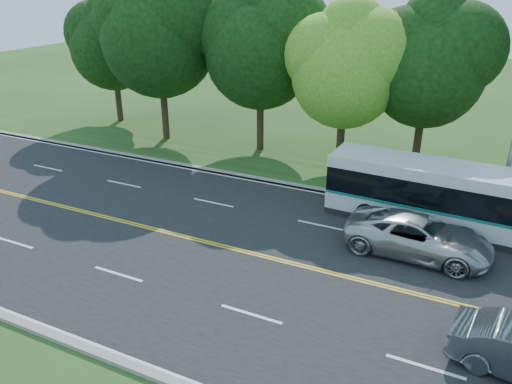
% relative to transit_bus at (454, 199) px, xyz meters
% --- Properties ---
extents(ground, '(120.00, 120.00, 0.00)m').
position_rel_transit_bus_xyz_m(ground, '(-4.66, -5.63, -1.42)').
color(ground, '#234517').
rests_on(ground, ground).
extents(road, '(60.00, 14.00, 0.02)m').
position_rel_transit_bus_xyz_m(road, '(-4.66, -5.63, -1.41)').
color(road, black).
rests_on(road, ground).
extents(curb_north, '(60.00, 0.30, 0.15)m').
position_rel_transit_bus_xyz_m(curb_north, '(-4.66, 1.52, -1.35)').
color(curb_north, gray).
rests_on(curb_north, ground).
extents(grass_verge, '(60.00, 4.00, 0.10)m').
position_rel_transit_bus_xyz_m(grass_verge, '(-4.66, 3.37, -1.37)').
color(grass_verge, '#234517').
rests_on(grass_verge, ground).
extents(lane_markings, '(57.60, 13.82, 0.00)m').
position_rel_transit_bus_xyz_m(lane_markings, '(-4.76, -5.63, -1.40)').
color(lane_markings, gold).
rests_on(lane_markings, road).
extents(tree_row, '(44.70, 9.10, 13.84)m').
position_rel_transit_bus_xyz_m(tree_row, '(-9.82, 6.50, 5.31)').
color(tree_row, black).
rests_on(tree_row, ground).
extents(transit_bus, '(10.92, 2.87, 2.83)m').
position_rel_transit_bus_xyz_m(transit_bus, '(0.00, 0.00, 0.00)').
color(transit_bus, silver).
rests_on(transit_bus, road).
extents(suv, '(5.69, 2.74, 1.56)m').
position_rel_transit_bus_xyz_m(suv, '(-0.97, -2.79, -0.62)').
color(suv, '#B7BABC').
rests_on(suv, road).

